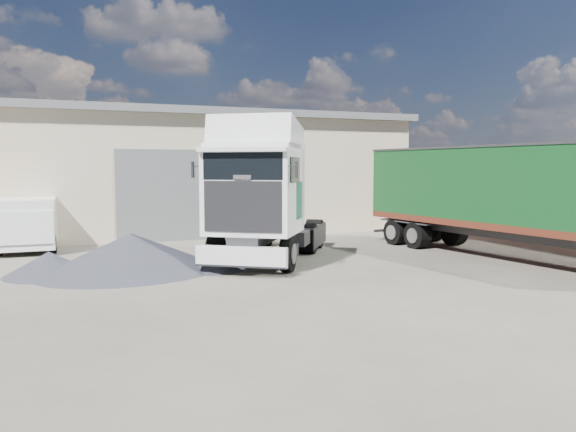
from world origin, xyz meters
name	(u,v)px	position (x,y,z in m)	size (l,w,h in m)	color
ground	(321,288)	(0.00, 0.00, 0.00)	(120.00, 120.00, 0.00)	#2A2722
warehouse	(60,172)	(-6.00, 16.00, 2.66)	(30.60, 12.60, 5.42)	#C1B194
brick_boundary_wall	(513,207)	(11.50, 6.00, 1.25)	(0.35, 26.00, 2.50)	brown
tractor_unit	(262,203)	(-0.23, 3.75, 1.84)	(5.62, 6.66, 4.37)	black
box_trailer	(504,190)	(7.26, 1.92, 2.19)	(3.73, 11.01, 3.59)	#2D2D30
panel_van	(28,223)	(-7.00, 9.58, 0.95)	(1.89, 4.51, 1.84)	black
gravel_heap	(128,254)	(-4.16, 3.80, 0.50)	(7.02, 6.51, 1.08)	black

